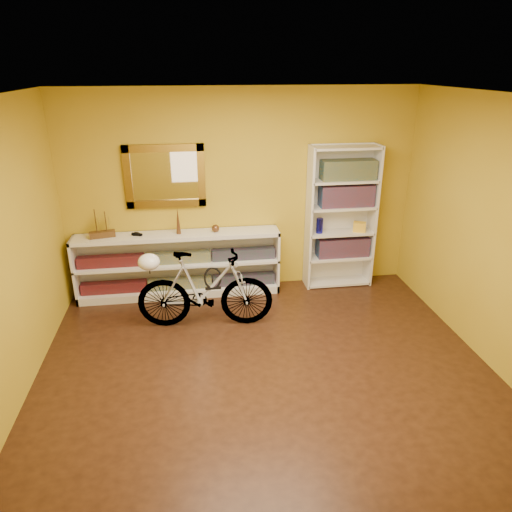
{
  "coord_description": "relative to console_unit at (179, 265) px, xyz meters",
  "views": [
    {
      "loc": [
        -0.66,
        -3.85,
        2.84
      ],
      "look_at": [
        0.0,
        0.7,
        0.95
      ],
      "focal_mm": 32.97,
      "sensor_mm": 36.0,
      "label": 1
    }
  ],
  "objects": [
    {
      "name": "floor",
      "position": [
        0.85,
        -1.81,
        -0.43
      ],
      "size": [
        4.5,
        4.0,
        0.01
      ],
      "primitive_type": "cube",
      "color": "black",
      "rests_on": "ground"
    },
    {
      "name": "ceiling",
      "position": [
        0.85,
        -1.81,
        2.18
      ],
      "size": [
        4.5,
        4.0,
        0.01
      ],
      "primitive_type": "cube",
      "color": "silver",
      "rests_on": "ground"
    },
    {
      "name": "back_wall",
      "position": [
        0.85,
        0.19,
        0.88
      ],
      "size": [
        4.5,
        0.01,
        2.6
      ],
      "primitive_type": "cube",
      "color": "#B3921A",
      "rests_on": "ground"
    },
    {
      "name": "left_wall",
      "position": [
        -1.41,
        -1.81,
        0.88
      ],
      "size": [
        0.01,
        4.0,
        2.6
      ],
      "primitive_type": "cube",
      "color": "#B3921A",
      "rests_on": "ground"
    },
    {
      "name": "right_wall",
      "position": [
        3.1,
        -1.81,
        0.88
      ],
      "size": [
        0.01,
        4.0,
        2.6
      ],
      "primitive_type": "cube",
      "color": "#B3921A",
      "rests_on": "ground"
    },
    {
      "name": "gilt_mirror",
      "position": [
        -0.1,
        0.15,
        1.12
      ],
      "size": [
        0.98,
        0.06,
        0.78
      ],
      "primitive_type": "cube",
      "color": "brown",
      "rests_on": "back_wall"
    },
    {
      "name": "wall_socket",
      "position": [
        1.75,
        0.17,
        -0.17
      ],
      "size": [
        0.09,
        0.02,
        0.09
      ],
      "primitive_type": "cube",
      "color": "silver",
      "rests_on": "back_wall"
    },
    {
      "name": "console_unit",
      "position": [
        0.0,
        0.0,
        0.0
      ],
      "size": [
        2.6,
        0.35,
        0.85
      ],
      "primitive_type": null,
      "color": "silver",
      "rests_on": "floor"
    },
    {
      "name": "cd_row_lower",
      "position": [
        0.0,
        -0.02,
        -0.26
      ],
      "size": [
        2.5,
        0.13,
        0.14
      ],
      "primitive_type": "cube",
      "color": "black",
      "rests_on": "console_unit"
    },
    {
      "name": "cd_row_upper",
      "position": [
        0.0,
        -0.02,
        0.11
      ],
      "size": [
        2.5,
        0.13,
        0.14
      ],
      "primitive_type": "cube",
      "color": "navy",
      "rests_on": "console_unit"
    },
    {
      "name": "model_ship",
      "position": [
        -0.91,
        0.0,
        0.61
      ],
      "size": [
        0.32,
        0.18,
        0.37
      ],
      "primitive_type": null,
      "rotation": [
        0.0,
        0.0,
        0.21
      ],
      "color": "#422912",
      "rests_on": "console_unit"
    },
    {
      "name": "toy_car",
      "position": [
        -0.49,
        0.0,
        0.43
      ],
      "size": [
        0.0,
        0.01,
        0.0
      ],
      "primitive_type": "imported",
      "rotation": [
        0.0,
        0.0,
        1.25
      ],
      "color": "black",
      "rests_on": "console_unit"
    },
    {
      "name": "bronze_ornament",
      "position": [
        0.03,
        0.0,
        0.6
      ],
      "size": [
        0.06,
        0.06,
        0.35
      ],
      "primitive_type": "cone",
      "color": "brown",
      "rests_on": "console_unit"
    },
    {
      "name": "decorative_orb",
      "position": [
        0.49,
        0.0,
        0.47
      ],
      "size": [
        0.1,
        0.1,
        0.1
      ],
      "primitive_type": "sphere",
      "color": "brown",
      "rests_on": "console_unit"
    },
    {
      "name": "bookcase",
      "position": [
        2.15,
        0.03,
        0.52
      ],
      "size": [
        0.9,
        0.3,
        1.9
      ],
      "primitive_type": null,
      "color": "silver",
      "rests_on": "floor"
    },
    {
      "name": "book_row_a",
      "position": [
        2.2,
        0.03,
        0.12
      ],
      "size": [
        0.7,
        0.22,
        0.26
      ],
      "primitive_type": "cube",
      "color": "maroon",
      "rests_on": "bookcase"
    },
    {
      "name": "book_row_b",
      "position": [
        2.2,
        0.03,
        0.83
      ],
      "size": [
        0.7,
        0.22,
        0.28
      ],
      "primitive_type": "cube",
      "color": "maroon",
      "rests_on": "bookcase"
    },
    {
      "name": "book_row_c",
      "position": [
        2.2,
        0.03,
        1.16
      ],
      "size": [
        0.7,
        0.22,
        0.25
      ],
      "primitive_type": "cube",
      "color": "#194A5A",
      "rests_on": "bookcase"
    },
    {
      "name": "travel_mug",
      "position": [
        1.86,
        0.01,
        0.44
      ],
      "size": [
        0.09,
        0.09,
        0.2
      ],
      "primitive_type": "cylinder",
      "color": "#161697",
      "rests_on": "bookcase"
    },
    {
      "name": "red_tin",
      "position": [
        1.95,
        0.06,
        1.13
      ],
      "size": [
        0.17,
        0.17,
        0.17
      ],
      "primitive_type": "cube",
      "rotation": [
        0.0,
        0.0,
        0.38
      ],
      "color": "maroon",
      "rests_on": "bookcase"
    },
    {
      "name": "yellow_bag",
      "position": [
        2.4,
        -0.01,
        0.4
      ],
      "size": [
        0.19,
        0.16,
        0.13
      ],
      "primitive_type": "cube",
      "rotation": [
        0.0,
        0.0,
        -0.38
      ],
      "color": "yellow",
      "rests_on": "bookcase"
    },
    {
      "name": "bicycle",
      "position": [
        0.3,
        -0.85,
        0.04
      ],
      "size": [
        0.54,
        1.6,
        0.93
      ],
      "primitive_type": "imported",
      "rotation": [
        0.0,
        0.0,
        1.48
      ],
      "color": "silver",
      "rests_on": "floor"
    },
    {
      "name": "helmet",
      "position": [
        -0.3,
        -0.79,
        0.39
      ],
      "size": [
        0.24,
        0.23,
        0.18
      ],
      "primitive_type": "ellipsoid",
      "color": "white",
      "rests_on": "bicycle"
    },
    {
      "name": "u_lock",
      "position": [
        0.39,
        -0.85,
        0.18
      ],
      "size": [
        0.2,
        0.02,
        0.2
      ],
      "primitive_type": "torus",
      "rotation": [
        1.57,
        0.0,
        0.0
      ],
      "color": "black",
      "rests_on": "bicycle"
    }
  ]
}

